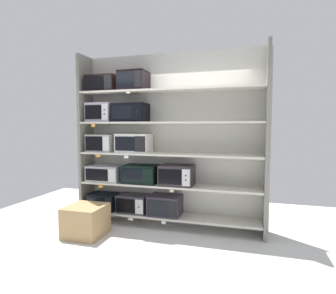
% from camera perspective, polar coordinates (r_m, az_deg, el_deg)
% --- Properties ---
extents(ground, '(6.91, 6.00, 0.02)m').
position_cam_1_polar(ground, '(3.88, -4.44, -20.88)').
color(ground, silver).
extents(back_panel, '(3.11, 0.04, 2.83)m').
position_cam_1_polar(back_panel, '(4.69, 0.81, 1.54)').
color(back_panel, beige).
rests_on(back_panel, ground).
extents(upright_left, '(0.05, 0.43, 2.83)m').
position_cam_1_polar(upright_left, '(5.09, -16.29, 1.58)').
color(upright_left, gray).
rests_on(upright_left, ground).
extents(upright_right, '(0.05, 0.43, 2.83)m').
position_cam_1_polar(upright_right, '(4.30, 19.40, 1.04)').
color(upright_right, gray).
rests_on(upright_right, ground).
extents(shelf_0, '(2.91, 0.43, 0.03)m').
position_cam_1_polar(shelf_0, '(4.69, 0.00, -13.75)').
color(shelf_0, beige).
rests_on(shelf_0, ground).
extents(microwave_0, '(0.48, 0.38, 0.27)m').
position_cam_1_polar(microwave_0, '(5.08, -12.85, -10.68)').
color(microwave_0, black).
rests_on(microwave_0, shelf_0).
extents(microwave_1, '(0.50, 0.36, 0.29)m').
position_cam_1_polar(microwave_1, '(4.84, -7.08, -11.24)').
color(microwave_1, '#34313A').
rests_on(microwave_1, shelf_0).
extents(microwave_2, '(0.51, 0.42, 0.31)m').
position_cam_1_polar(microwave_2, '(4.65, -0.59, -11.69)').
color(microwave_2, '#2D2736').
rests_on(microwave_2, shelf_0).
extents(price_tag_0, '(0.05, 0.00, 0.04)m').
position_cam_1_polar(price_tag_0, '(4.96, -14.24, -13.37)').
color(price_tag_0, white).
extents(price_tag_1, '(0.09, 0.00, 0.04)m').
position_cam_1_polar(price_tag_1, '(4.69, -7.59, -14.28)').
color(price_tag_1, white).
extents(price_tag_2, '(0.07, 0.00, 0.05)m').
position_cam_1_polar(price_tag_2, '(4.51, -0.88, -15.08)').
color(price_tag_2, white).
extents(shelf_1, '(2.91, 0.43, 0.03)m').
position_cam_1_polar(shelf_1, '(4.56, 0.00, -7.75)').
color(shelf_1, beige).
extents(microwave_3, '(0.58, 0.41, 0.26)m').
position_cam_1_polar(microwave_3, '(4.95, -12.47, -5.17)').
color(microwave_3, '#9CA4AD').
rests_on(microwave_3, shelf_1).
extents(microwave_4, '(0.56, 0.40, 0.29)m').
position_cam_1_polar(microwave_4, '(4.68, -5.54, -5.44)').
color(microwave_4, black).
rests_on(microwave_4, shelf_1).
extents(microwave_5, '(0.52, 0.41, 0.32)m').
position_cam_1_polar(microwave_5, '(4.49, 1.80, -5.68)').
color(microwave_5, '#2F282D').
rests_on(microwave_5, shelf_1).
extents(price_tag_3, '(0.08, 0.00, 0.04)m').
position_cam_1_polar(price_tag_3, '(4.79, -13.48, -7.77)').
color(price_tag_3, orange).
extents(price_tag_4, '(0.06, 0.00, 0.03)m').
position_cam_1_polar(price_tag_4, '(4.33, 0.75, -8.90)').
color(price_tag_4, beige).
extents(shelf_2, '(2.91, 0.43, 0.03)m').
position_cam_1_polar(shelf_2, '(4.49, 0.00, -1.47)').
color(shelf_2, beige).
extents(microwave_6, '(0.46, 0.37, 0.29)m').
position_cam_1_polar(microwave_6, '(4.93, -13.18, 0.80)').
color(microwave_6, '#9CA7A0').
rests_on(microwave_6, shelf_2).
extents(microwave_7, '(0.55, 0.38, 0.30)m').
position_cam_1_polar(microwave_7, '(4.66, -6.88, 0.78)').
color(microwave_7, silver).
rests_on(microwave_7, shelf_2).
extents(price_tag_5, '(0.08, 0.00, 0.04)m').
position_cam_1_polar(price_tag_5, '(4.74, -13.97, -1.75)').
color(price_tag_5, orange).
extents(price_tag_6, '(0.08, 0.00, 0.04)m').
position_cam_1_polar(price_tag_6, '(4.50, -8.46, -2.02)').
color(price_tag_6, white).
extents(shelf_3, '(2.91, 0.43, 0.03)m').
position_cam_1_polar(shelf_3, '(4.46, 0.00, 4.96)').
color(shelf_3, beige).
extents(microwave_8, '(0.44, 0.36, 0.32)m').
position_cam_1_polar(microwave_8, '(4.93, -13.36, 6.80)').
color(microwave_8, '#A499AD').
rests_on(microwave_8, shelf_3).
extents(microwave_9, '(0.54, 0.38, 0.30)m').
position_cam_1_polar(microwave_9, '(4.68, -7.58, 6.92)').
color(microwave_9, black).
rests_on(microwave_9, shelf_3).
extents(price_tag_7, '(0.07, 0.00, 0.05)m').
position_cam_1_polar(price_tag_7, '(4.75, -14.91, 4.25)').
color(price_tag_7, orange).
extents(shelf_4, '(2.91, 0.43, 0.03)m').
position_cam_1_polar(shelf_4, '(4.50, 0.00, 11.36)').
color(shelf_4, beige).
extents(microwave_10, '(0.52, 0.37, 0.27)m').
position_cam_1_polar(microwave_10, '(4.95, -13.06, 12.35)').
color(microwave_10, black).
rests_on(microwave_10, shelf_4).
extents(microwave_11, '(0.44, 0.41, 0.31)m').
position_cam_1_polar(microwave_11, '(4.71, -6.98, 13.11)').
color(microwave_11, black).
rests_on(microwave_11, shelf_4).
extents(price_tag_8, '(0.07, 0.00, 0.03)m').
position_cam_1_polar(price_tag_8, '(4.49, -8.06, 10.88)').
color(price_tag_8, beige).
extents(shipping_carton, '(0.55, 0.55, 0.45)m').
position_cam_1_polar(shipping_carton, '(4.52, -16.31, -14.13)').
color(shipping_carton, tan).
rests_on(shipping_carton, ground).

